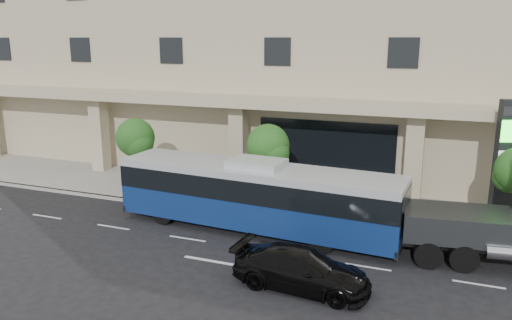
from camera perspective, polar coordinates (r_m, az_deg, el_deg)
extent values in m
plane|color=black|center=(22.64, 3.08, -9.00)|extent=(120.00, 120.00, 0.00)
cube|color=gray|center=(27.11, 6.34, -5.00)|extent=(120.00, 6.00, 0.15)
cube|color=gray|center=(24.39, 4.53, -7.13)|extent=(120.00, 0.30, 0.15)
cube|color=tan|center=(35.99, 11.18, 15.49)|extent=(60.00, 15.00, 20.00)
cube|color=tan|center=(27.67, 7.57, 6.26)|extent=(60.00, 2.80, 0.50)
cube|color=black|center=(29.33, 7.92, 0.61)|extent=(8.00, 0.12, 4.00)
cube|color=tan|center=(34.71, -17.44, 2.91)|extent=(0.90, 0.90, 4.90)
cube|color=tan|center=(29.65, -2.02, 1.77)|extent=(0.90, 0.90, 4.90)
cube|color=tan|center=(27.43, 17.60, 0.14)|extent=(0.90, 0.90, 4.90)
cylinder|color=#422B19|center=(29.50, -13.45, -0.76)|extent=(0.14, 0.14, 2.80)
sphere|color=#164E1C|center=(29.13, -13.63, 2.52)|extent=(2.20, 2.20, 2.20)
sphere|color=#164E1C|center=(28.84, -13.25, 1.78)|extent=(1.65, 1.65, 1.65)
sphere|color=#164E1C|center=(29.54, -13.85, 1.86)|extent=(1.54, 1.54, 1.54)
cylinder|color=#422B19|center=(25.93, 1.36, -2.21)|extent=(0.14, 0.14, 2.94)
sphere|color=#164E1C|center=(25.49, 1.38, 1.69)|extent=(2.20, 2.20, 2.20)
sphere|color=#164E1C|center=(25.27, 1.97, 0.80)|extent=(1.65, 1.65, 1.65)
sphere|color=#164E1C|center=(25.87, 0.90, 0.92)|extent=(1.54, 1.54, 1.54)
sphere|color=#164E1C|center=(24.61, 26.96, -1.76)|extent=(1.40, 1.40, 1.40)
cylinder|color=black|center=(24.59, -10.57, -5.96)|extent=(1.13, 0.41, 1.11)
cylinder|color=black|center=(26.41, -7.66, -4.45)|extent=(1.13, 0.41, 1.11)
cylinder|color=black|center=(21.23, 7.60, -9.07)|extent=(1.13, 0.41, 1.11)
cylinder|color=black|center=(23.32, 9.32, -7.01)|extent=(1.13, 0.41, 1.11)
cube|color=navy|center=(23.25, 0.08, -5.57)|extent=(13.48, 3.67, 1.33)
cube|color=black|center=(22.89, 0.09, -2.81)|extent=(13.49, 3.72, 1.00)
cube|color=#B4B9BD|center=(22.71, 0.09, -1.20)|extent=(13.48, 3.67, 0.33)
cube|color=#B4B9BD|center=(22.63, 0.09, -0.39)|extent=(2.56, 1.94, 0.33)
cube|color=#2D3033|center=(26.73, -12.95, -4.59)|extent=(0.33, 2.78, 0.33)
cube|color=#2D3033|center=(21.73, 16.35, -9.15)|extent=(0.33, 2.78, 0.33)
cube|color=#2D3033|center=(21.57, 22.00, -6.79)|extent=(4.45, 2.89, 1.10)
cube|color=#2D3033|center=(21.55, 15.49, -7.99)|extent=(1.62, 0.47, 0.22)
cube|color=#2D3033|center=(21.68, 13.82, -8.89)|extent=(0.47, 1.81, 0.18)
cylinder|color=black|center=(21.00, 22.68, -10.35)|extent=(1.13, 0.45, 1.10)
cylinder|color=black|center=(22.92, 21.93, -8.25)|extent=(1.13, 0.45, 1.10)
cylinder|color=black|center=(20.83, 19.10, -10.23)|extent=(1.13, 0.45, 1.10)
cylinder|color=black|center=(22.76, 18.66, -8.13)|extent=(1.13, 0.45, 1.10)
imported|color=black|center=(18.30, 5.20, -12.30)|extent=(5.12, 2.37, 1.45)
cube|color=black|center=(25.65, 27.11, -0.45)|extent=(1.57, 0.95, 5.95)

